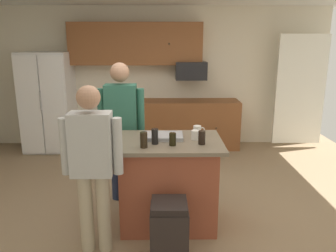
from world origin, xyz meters
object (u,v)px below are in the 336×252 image
Objects in this scene: person_elder_center at (92,160)px; glass_short_whisky at (202,138)px; kitchen_island at (168,182)px; trash_bin at (169,233)px; refrigerator at (48,102)px; tumbler_amber at (155,136)px; mug_ceramic_white at (196,135)px; serving_tray at (162,136)px; glass_dark_ale at (173,139)px; mug_blue_stoneware at (197,130)px; person_host_foreground at (121,123)px; microwave_over_range at (191,71)px; glass_pilsner at (144,140)px.

person_elder_center reaches higher than glass_short_whisky.
kitchen_island is 1.87× the size of trash_bin.
refrigerator is 1.10× the size of person_elder_center.
mug_ceramic_white is at bearing 18.87° from tumbler_amber.
tumbler_amber is 0.23m from serving_tray.
glass_dark_ale is 0.50m from mug_blue_stoneware.
trash_bin is at bearing -109.76° from mug_blue_stoneware.
person_host_foreground is at bearing 120.59° from tumbler_amber.
person_elder_center is 0.86m from serving_tray.
microwave_over_range reaches higher than mug_ceramic_white.
glass_dark_ale is 0.29m from glass_pilsner.
glass_dark_ale is (0.75, 0.31, 0.10)m from person_elder_center.
kitchen_island is 0.60m from mug_ceramic_white.
glass_short_whisky is at bearing 7.49° from person_host_foreground.
microwave_over_range reaches higher than kitchen_island.
glass_pilsner is (-0.11, -0.11, -0.00)m from tumbler_amber.
person_host_foreground reaches higher than person_elder_center.
microwave_over_range is at bearing 79.17° from serving_tray.
glass_pilsner reaches higher than mug_blue_stoneware.
microwave_over_range is at bearing 36.06° from person_elder_center.
person_elder_center is at bearing -161.61° from glass_short_whisky.
glass_short_whisky is (0.48, -0.01, -0.01)m from tumbler_amber.
tumbler_amber is at bearing -142.90° from mug_blue_stoneware.
mug_blue_stoneware is at bearing -44.41° from refrigerator.
refrigerator is at bearing -177.40° from microwave_over_range.
person_elder_center is 12.45× the size of mug_blue_stoneware.
mug_ceramic_white reaches higher than kitchen_island.
glass_short_whisky is (2.49, -2.80, 0.14)m from refrigerator.
mug_ceramic_white is 0.91× the size of glass_short_whisky.
person_elder_center reaches higher than mug_blue_stoneware.
mug_ceramic_white is at bearing -9.58° from serving_tray.
trash_bin is (0.71, -0.21, -0.63)m from person_elder_center.
person_elder_center is 1.13m from mug_ceramic_white.
glass_dark_ale is at bearing -141.63° from mug_ceramic_white.
mug_ceramic_white is 0.21× the size of trash_bin.
person_host_foreground is 13.38× the size of mug_blue_stoneware.
glass_pilsner is 0.91m from trash_bin.
person_elder_center is 3.69× the size of serving_tray.
tumbler_amber is 0.16m from glass_pilsner.
person_host_foreground is at bearing 146.07° from mug_ceramic_white.
person_elder_center is 10.32× the size of glass_pilsner.
refrigerator is at bearing 135.59° from mug_blue_stoneware.
microwave_over_range is 4.29× the size of mug_blue_stoneware.
glass_dark_ale is 0.99× the size of mug_blue_stoneware.
refrigerator reaches higher than glass_pilsner.
serving_tray is at bearing 111.87° from glass_dark_ale.
glass_dark_ale reaches higher than serving_tray.
mug_ceramic_white is at bearing -93.37° from microwave_over_range.
person_host_foreground is at bearing 48.19° from person_elder_center.
refrigerator reaches higher than person_elder_center.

